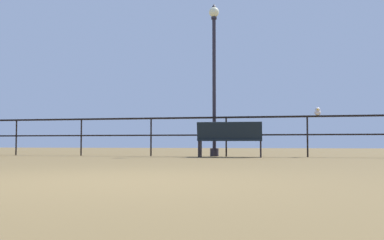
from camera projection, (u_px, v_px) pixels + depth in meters
ground_plane at (105, 181)px, 4.15m from camera, size 60.00×60.00×0.00m
pier_railing at (226, 127)px, 12.05m from camera, size 25.83×0.05×1.09m
bench_near_left at (230, 138)px, 11.37m from camera, size 1.69×0.75×0.91m
lamppost_center at (214, 69)px, 12.37m from camera, size 0.29×0.29×4.31m
seagull_on_rail at (318, 112)px, 11.53m from camera, size 0.17×0.43×0.21m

